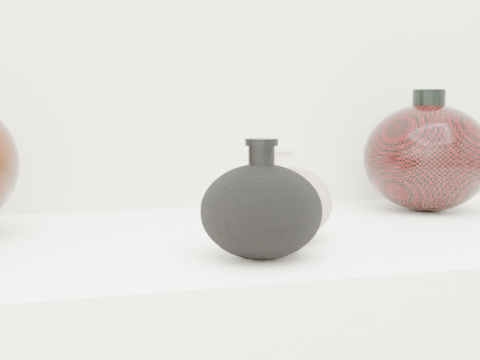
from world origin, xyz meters
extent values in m
cube|color=white|center=(0.00, 0.95, 0.89)|extent=(1.20, 0.50, 0.03)
ellipsoid|color=black|center=(-0.01, 0.81, 0.95)|extent=(0.15, 0.15, 0.11)
cylinder|color=black|center=(-0.01, 0.81, 1.01)|extent=(0.03, 0.03, 0.03)
cylinder|color=black|center=(-0.01, 0.81, 1.03)|extent=(0.04, 0.04, 0.01)
ellipsoid|color=#C0B196|center=(0.05, 0.90, 0.95)|extent=(0.16, 0.16, 0.10)
cylinder|color=#F1E3C2|center=(0.05, 0.90, 1.00)|extent=(0.04, 0.04, 0.03)
cylinder|color=#F1E3C2|center=(0.05, 0.90, 1.02)|extent=(0.04, 0.04, 0.01)
ellipsoid|color=black|center=(0.35, 1.06, 0.99)|extent=(0.26, 0.26, 0.17)
cylinder|color=black|center=(0.35, 1.06, 1.08)|extent=(0.07, 0.07, 0.03)
camera|label=1|loc=(-0.23, 0.11, 1.07)|focal=50.00mm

